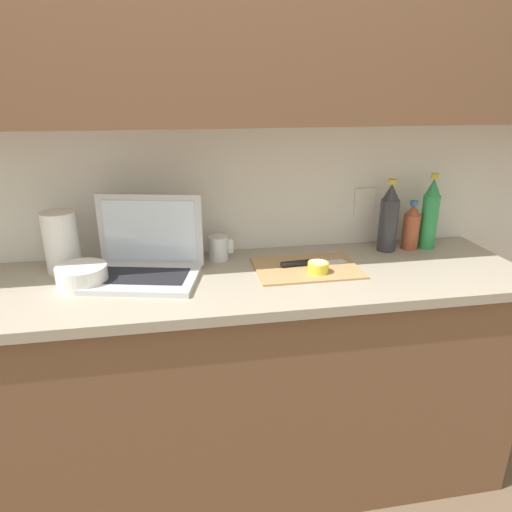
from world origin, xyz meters
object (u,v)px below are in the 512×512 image
cutting_board (307,268)px  paper_towel_roll (61,242)px  lemon_half_cut (318,267)px  bowl_white (82,276)px  bottle_water_clear (430,215)px  measuring_cup (219,248)px  bottle_oil_tall (411,227)px  laptop (146,259)px  knife (303,263)px  bottle_green_soda (389,218)px

cutting_board → paper_towel_roll: 0.90m
lemon_half_cut → bowl_white: (-0.82, 0.04, 0.01)m
bottle_water_clear → measuring_cup: 0.88m
measuring_cup → bottle_oil_tall: bearing=-0.7°
laptop → knife: bearing=11.3°
laptop → bottle_green_soda: bearing=19.9°
laptop → bottle_water_clear: (1.15, 0.11, 0.08)m
bottle_green_soda → measuring_cup: bearing=179.2°
cutting_board → paper_towel_roll: size_ratio=1.73×
bowl_white → bottle_water_clear: bearing=7.0°
bottle_oil_tall → bottle_water_clear: bearing=0.0°
laptop → bottle_green_soda: size_ratio=1.45×
bottle_oil_tall → cutting_board: bearing=-162.7°
bottle_oil_tall → paper_towel_roll: size_ratio=0.92×
lemon_half_cut → bottle_oil_tall: (0.46, 0.21, 0.07)m
cutting_board → bottle_green_soda: 0.43m
bottle_water_clear → knife: bearing=-167.1°
bottle_green_soda → cutting_board: bearing=-158.4°
bottle_water_clear → bowl_white: bottle_water_clear is taller
lemon_half_cut → paper_towel_roll: bearing=167.6°
bowl_white → paper_towel_roll: paper_towel_roll is taller
lemon_half_cut → bottle_oil_tall: bearing=24.1°
laptop → measuring_cup: bearing=37.7°
lemon_half_cut → bottle_green_soda: size_ratio=0.25×
measuring_cup → bowl_white: measuring_cup is taller
paper_towel_roll → lemon_half_cut: bearing=-12.4°
laptop → cutting_board: 0.59m
cutting_board → bottle_green_soda: (0.38, 0.15, 0.13)m
cutting_board → bottle_water_clear: 0.60m
laptop → measuring_cup: size_ratio=4.44×
knife → laptop: bearing=172.7°
bottle_green_soda → measuring_cup: (-0.70, 0.01, -0.09)m
bottle_green_soda → bottle_oil_tall: 0.11m
paper_towel_roll → laptop: bearing=-19.3°
paper_towel_roll → bowl_white: bearing=-60.6°
laptop → cutting_board: size_ratio=1.12×
bottle_oil_tall → measuring_cup: 0.80m
measuring_cup → bottle_green_soda: bearing=-0.8°
bottle_oil_tall → paper_towel_roll: paper_towel_roll is taller
bottle_green_soda → lemon_half_cut: bearing=-150.0°
bottle_oil_tall → bottle_green_soda: bearing=180.0°
lemon_half_cut → bottle_water_clear: size_ratio=0.24×
knife → bottle_water_clear: size_ratio=0.83×
knife → measuring_cup: measuring_cup is taller
laptop → paper_towel_roll: size_ratio=1.94×
laptop → bottle_oil_tall: (1.07, 0.11, 0.03)m
bowl_white → knife: bearing=2.5°
knife → bowl_white: size_ratio=1.54×
lemon_half_cut → bottle_green_soda: (0.36, 0.21, 0.11)m
lemon_half_cut → paper_towel_roll: (-0.91, 0.20, 0.08)m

